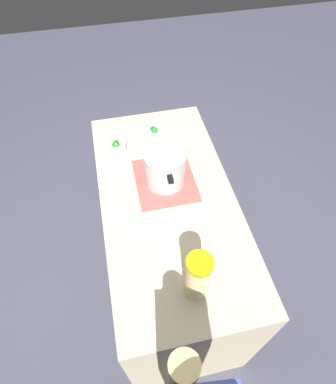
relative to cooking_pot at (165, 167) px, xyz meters
The scene contains 7 objects.
ground_plane 1.05m from the cooking_pot, ahead, with size 8.00×8.00×0.00m, color #464658.
counter_slab 0.59m from the cooking_pot, ahead, with size 1.34×0.66×0.94m, color #C1AF90.
dish_cloth 0.10m from the cooking_pot, 48.37° to the left, with size 0.34×0.30×0.01m, color #AB524A.
cooking_pot is the anchor object (origin of this frame).
lemonade_pitcher 0.59m from the cooking_pot, ahead, with size 0.10×0.10×0.25m.
broccoli_bowl_front 0.36m from the cooking_pot, 140.04° to the right, with size 0.12×0.12×0.07m.
broccoli_bowl_center 0.35m from the cooking_pot, behind, with size 0.12×0.12×0.07m.
Camera 1 is at (0.93, -0.20, 2.21)m, focal length 30.11 mm.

